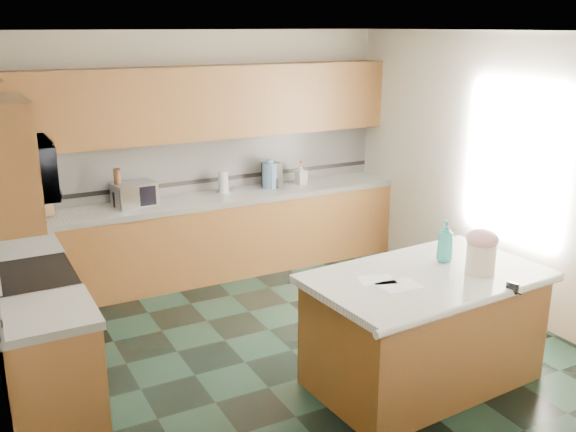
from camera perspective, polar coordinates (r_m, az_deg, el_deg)
floor at (r=5.76m, az=0.32°, el=-11.84°), size 4.60×4.60×0.00m
ceiling at (r=5.07m, az=0.37°, el=16.11°), size 4.60×4.60×0.00m
wall_back at (r=7.33m, az=-8.33°, el=5.46°), size 4.60×0.04×2.70m
wall_front at (r=3.51m, az=18.80°, el=-7.76°), size 4.60×0.04×2.70m
wall_right at (r=6.64m, az=18.29°, el=3.65°), size 0.04×4.60×2.70m
back_base_cab at (r=7.27m, az=-7.17°, el=-2.09°), size 4.60×0.60×0.86m
back_countertop at (r=7.14m, az=-7.30°, el=1.41°), size 4.60×0.64×0.06m
back_upper_cab at (r=7.06m, az=-8.01°, el=9.91°), size 4.60×0.33×0.78m
back_backsplash at (r=7.32m, az=-8.21°, el=4.54°), size 4.60×0.02×0.63m
back_accent_band at (r=7.36m, az=-8.13°, el=3.04°), size 4.60×0.01×0.05m
left_base_cab_rear at (r=6.21m, az=-22.29°, el=-6.59°), size 0.60×0.82×0.86m
left_counter_rear at (r=6.05m, az=-22.76°, el=-2.57°), size 0.64×0.82×0.06m
left_base_cab_front at (r=4.83m, az=-20.18°, el=-13.15°), size 0.60×0.72×0.86m
left_counter_front at (r=4.63m, az=-20.75°, el=-8.17°), size 0.64×0.72×0.06m
left_upper_cab_front at (r=4.30m, az=-23.94°, el=4.41°), size 0.33×0.72×0.78m
range_body at (r=5.48m, az=-21.35°, el=-9.47°), size 0.60×0.76×0.88m
range_oven_door at (r=5.53m, az=-18.30°, el=-9.38°), size 0.02×0.68×0.55m
range_cooktop at (r=5.31m, az=-21.87°, el=-4.98°), size 0.62×0.78×0.04m
range_handle at (r=5.38m, az=-18.35°, el=-5.68°), size 0.02×0.66×0.02m
microwave at (r=5.08m, az=-22.87°, el=3.80°), size 0.50×0.73×0.41m
island_base at (r=5.23m, az=11.94°, el=-10.04°), size 1.78×1.09×0.86m
island_top at (r=5.04m, az=12.25°, el=-5.36°), size 1.88×1.20×0.06m
island_bullnose at (r=4.68m, az=16.51°, el=-7.45°), size 1.82×0.18×0.06m
treat_jar at (r=5.13m, az=16.76°, el=-3.59°), size 0.29×0.29×0.23m
treat_jar_lid at (r=5.08m, az=16.90°, el=-1.97°), size 0.24×0.24×0.15m
treat_jar_knob at (r=5.06m, az=16.95°, el=-1.43°), size 0.08×0.03×0.03m
treat_jar_knob_end_l at (r=5.03m, az=16.62°, el=-1.49°), size 0.04×0.04×0.04m
treat_jar_knob_end_r at (r=5.09m, az=17.27°, el=-1.36°), size 0.04×0.04×0.04m
soap_bottle_island at (r=5.27m, az=13.83°, el=-2.17°), size 0.17×0.17×0.34m
paper_sheet_a at (r=4.77m, az=9.84°, el=-6.12°), size 0.31×0.24×0.00m
paper_sheet_b at (r=4.85m, az=7.88°, el=-5.64°), size 0.31×0.26×0.00m
clamp_body at (r=4.91m, az=19.32°, el=-6.04°), size 0.05×0.09×0.08m
clamp_handle at (r=4.89m, az=19.75°, el=-6.45°), size 0.01×0.06×0.01m
knife_block at (r=6.78m, az=-20.67°, el=0.72°), size 0.14×0.16×0.20m
utensil_crock at (r=6.93m, az=-14.79°, el=1.47°), size 0.13×0.13×0.16m
utensil_bundle at (r=6.88m, az=-14.91°, el=3.09°), size 0.08×0.08×0.24m
toaster_oven at (r=6.92m, az=-13.48°, el=1.90°), size 0.46×0.35×0.24m
toaster_oven_door at (r=6.80m, az=-13.19°, el=1.65°), size 0.38×0.01×0.20m
paper_towel at (r=7.28m, az=-5.77°, el=3.03°), size 0.11×0.11×0.25m
paper_towel_base at (r=7.31m, az=-5.75°, el=2.12°), size 0.17×0.17×0.01m
water_jug at (r=7.46m, az=-1.61°, el=3.64°), size 0.18×0.18×0.30m
water_jug_neck at (r=7.43m, az=-1.62°, el=4.93°), size 0.09×0.09×0.04m
coffee_maker at (r=7.50m, az=-1.42°, el=3.67°), size 0.20×0.22×0.29m
coffee_carafe at (r=7.48m, az=-1.27°, el=2.96°), size 0.12×0.12×0.12m
soap_bottle_back at (r=7.65m, az=1.17°, el=3.77°), size 0.13×0.13×0.25m
soap_back_cap at (r=7.62m, az=1.17°, el=4.80°), size 0.02×0.02×0.03m
window_light_proxy at (r=6.46m, az=19.49°, el=4.55°), size 0.02×1.40×1.10m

